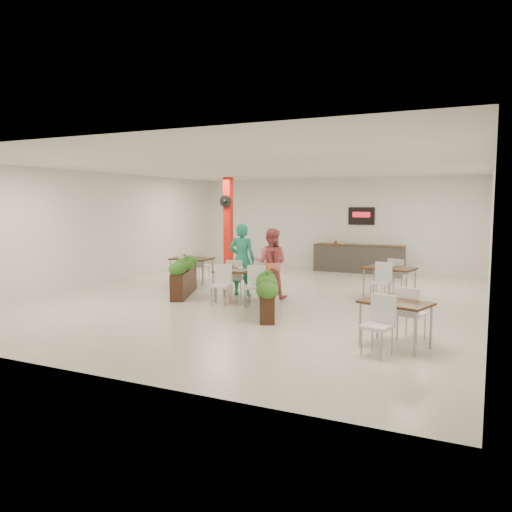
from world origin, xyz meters
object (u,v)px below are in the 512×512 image
(main_table, at_px, (244,275))
(side_table_a, at_px, (192,262))
(planter_left, at_px, (184,275))
(service_counter, at_px, (358,258))
(side_table_b, at_px, (390,272))
(red_column, at_px, (228,224))
(planter_right, at_px, (267,292))
(side_table_c, at_px, (396,310))
(diner_woman, at_px, (271,263))
(diner_man, at_px, (242,260))

(main_table, distance_m, side_table_a, 3.10)
(planter_left, height_order, side_table_a, planter_left)
(service_counter, distance_m, planter_left, 6.78)
(side_table_b, bearing_deg, red_column, 167.88)
(service_counter, bearing_deg, side_table_a, -130.89)
(red_column, relative_size, side_table_b, 1.92)
(planter_right, xyz_separation_m, side_table_b, (1.94, 3.13, 0.14))
(planter_right, relative_size, side_table_a, 1.03)
(planter_right, height_order, side_table_c, planter_right)
(diner_woman, bearing_deg, side_table_a, -29.73)
(diner_man, xyz_separation_m, planter_right, (1.50, -1.83, -0.43))
(service_counter, xyz_separation_m, main_table, (-1.26, -6.15, 0.14))
(planter_left, distance_m, side_table_c, 6.20)
(diner_man, distance_m, side_table_c, 5.29)
(side_table_b, bearing_deg, planter_left, -148.90)
(side_table_a, bearing_deg, side_table_b, -1.47)
(side_table_b, bearing_deg, side_table_a, -167.85)
(side_table_a, bearing_deg, main_table, -37.66)
(diner_woman, distance_m, side_table_b, 2.95)
(planter_left, height_order, side_table_b, planter_left)
(planter_right, bearing_deg, red_column, 125.15)
(planter_left, bearing_deg, side_table_c, -23.66)
(planter_left, xyz_separation_m, planter_right, (2.86, -1.26, -0.03))
(service_counter, height_order, diner_woman, service_counter)
(main_table, height_order, diner_woman, diner_woman)
(main_table, height_order, planter_left, planter_left)
(side_table_b, bearing_deg, diner_woman, -143.95)
(diner_man, distance_m, diner_woman, 0.80)
(planter_left, bearing_deg, planter_right, -23.71)
(red_column, relative_size, diner_woman, 1.86)
(service_counter, height_order, planter_right, service_counter)
(main_table, distance_m, diner_man, 0.81)
(main_table, bearing_deg, side_table_c, -31.51)
(side_table_b, bearing_deg, main_table, -137.47)
(red_column, height_order, diner_woman, red_column)
(main_table, relative_size, side_table_c, 1.08)
(red_column, xyz_separation_m, planter_left, (0.98, -4.20, -1.12))
(red_column, bearing_deg, planter_left, -76.85)
(side_table_c, bearing_deg, red_column, 151.87)
(diner_man, distance_m, side_table_a, 2.45)
(diner_woman, relative_size, side_table_b, 1.03)
(main_table, distance_m, diner_woman, 0.81)
(side_table_c, bearing_deg, diner_man, 161.65)
(red_column, relative_size, planter_left, 1.67)
(main_table, bearing_deg, diner_man, 120.80)
(red_column, xyz_separation_m, side_table_c, (6.66, -6.69, -1.03))
(main_table, height_order, side_table_b, same)
(diner_man, xyz_separation_m, side_table_c, (4.31, -3.06, -0.30))
(side_table_a, distance_m, side_table_b, 5.62)
(diner_man, bearing_deg, side_table_a, -36.12)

